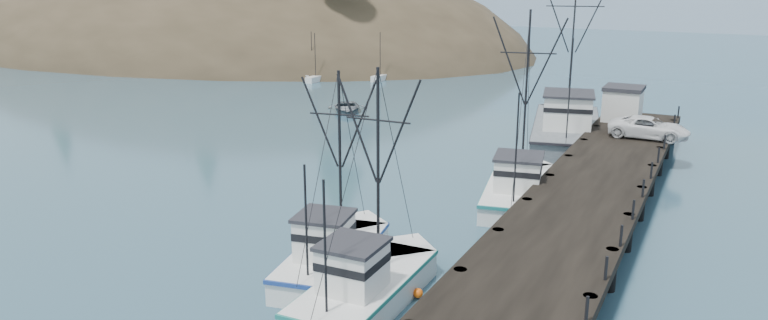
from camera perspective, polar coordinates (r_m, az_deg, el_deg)
ground at (r=33.84m, az=-12.95°, el=-8.91°), size 400.00×400.00×0.00m
pier at (r=41.63m, az=17.11°, el=-2.06°), size 6.00×44.00×2.00m
headland at (r=140.70m, az=-16.09°, el=7.44°), size 134.80×78.00×51.00m
distant_ridge at (r=194.10m, az=24.25°, el=10.12°), size 360.00×40.00×26.00m
distant_ridge_far at (r=217.32m, az=11.02°, el=11.61°), size 180.00×25.00×18.00m
moored_sailboats at (r=95.94m, az=-5.61°, el=7.40°), size 25.77×17.23×6.35m
trawler_near at (r=29.68m, az=-1.28°, el=-10.36°), size 3.48×10.03×10.37m
trawler_mid at (r=32.75m, az=-4.08°, el=-7.82°), size 4.67×9.69×9.76m
trawler_far at (r=43.16m, az=11.22°, el=-2.25°), size 5.62×11.77×11.90m
work_vessel at (r=58.35m, az=14.95°, el=2.58°), size 8.20×17.56×14.37m
pier_shed at (r=58.74m, az=19.28°, el=4.50°), size 3.00×3.20×2.80m
pickup_truck at (r=53.19m, az=21.22°, el=2.53°), size 5.65×2.69×1.56m
motorboat at (r=69.38m, az=-3.11°, el=4.05°), size 6.23×6.79×1.15m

